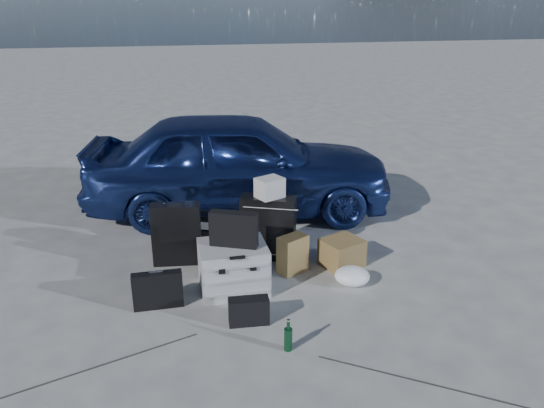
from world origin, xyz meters
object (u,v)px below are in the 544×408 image
(briefcase, at_px, (158,290))
(cardboard_box, at_px, (342,253))
(pelican_case, at_px, (233,267))
(duffel_bag, at_px, (205,236))
(suitcase_right, at_px, (268,228))
(green_bottle, at_px, (288,336))
(car, at_px, (239,162))
(suitcase_left, at_px, (177,234))

(briefcase, relative_size, cardboard_box, 1.15)
(pelican_case, bearing_deg, cardboard_box, 10.90)
(briefcase, distance_m, duffel_bag, 1.25)
(suitcase_right, bearing_deg, green_bottle, -74.25)
(duffel_bag, bearing_deg, suitcase_right, -22.63)
(car, distance_m, briefcase, 2.50)
(briefcase, bearing_deg, green_bottle, -41.34)
(duffel_bag, bearing_deg, cardboard_box, -21.36)
(car, xyz_separation_m, duffel_bag, (-0.58, -1.06, -0.51))
(pelican_case, relative_size, cardboard_box, 1.62)
(pelican_case, distance_m, briefcase, 0.74)
(car, relative_size, cardboard_box, 9.94)
(suitcase_right, bearing_deg, briefcase, -124.54)
(car, bearing_deg, pelican_case, 177.76)
(suitcase_left, distance_m, duffel_bag, 0.46)
(car, relative_size, suitcase_left, 5.87)
(green_bottle, bearing_deg, duffel_bag, 102.45)
(pelican_case, distance_m, duffel_bag, 0.97)
(pelican_case, height_order, duffel_bag, pelican_case)
(cardboard_box, xyz_separation_m, green_bottle, (-0.91, -1.27, -0.01))
(car, distance_m, pelican_case, 2.09)
(duffel_bag, bearing_deg, pelican_case, -72.71)
(briefcase, height_order, suitcase_left, suitcase_left)
(green_bottle, bearing_deg, suitcase_left, 113.71)
(suitcase_right, xyz_separation_m, green_bottle, (-0.20, -1.64, -0.21))
(suitcase_right, xyz_separation_m, duffel_bag, (-0.64, 0.37, -0.19))
(pelican_case, height_order, suitcase_left, suitcase_left)
(car, xyz_separation_m, green_bottle, (-0.14, -3.06, -0.52))
(green_bottle, bearing_deg, cardboard_box, 54.46)
(car, distance_m, suitcase_right, 1.46)
(pelican_case, distance_m, green_bottle, 1.09)
(cardboard_box, bearing_deg, pelican_case, -169.38)
(pelican_case, xyz_separation_m, cardboard_box, (1.18, 0.22, -0.08))
(cardboard_box, relative_size, green_bottle, 1.46)
(green_bottle, bearing_deg, suitcase_right, 82.95)
(duffel_bag, xyz_separation_m, cardboard_box, (1.35, -0.73, -0.01))
(duffel_bag, height_order, green_bottle, duffel_bag)
(suitcase_right, relative_size, cardboard_box, 1.78)
(car, bearing_deg, cardboard_box, -147.44)
(suitcase_right, bearing_deg, cardboard_box, -4.32)
(green_bottle, bearing_deg, pelican_case, 104.33)
(duffel_bag, distance_m, cardboard_box, 1.54)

